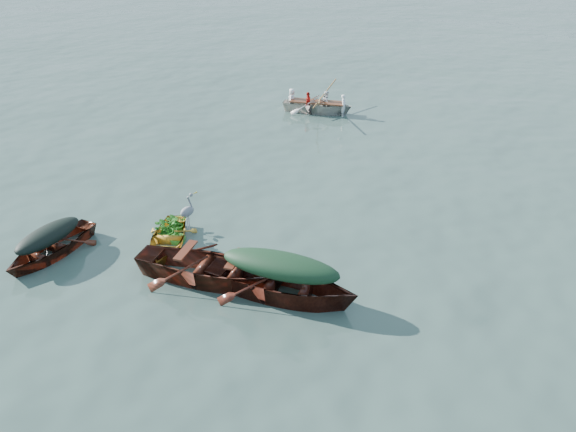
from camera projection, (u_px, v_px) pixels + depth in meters
name	position (u px, v px, depth m)	size (l,w,h in m)	color
ground	(176.00, 285.00, 12.35)	(140.00, 140.00, 0.00)	#395049
yellow_dinghy	(168.00, 247.00, 13.78)	(1.22, 2.81, 0.74)	#C37726
dark_covered_boat	(53.00, 255.00, 13.45)	(1.24, 3.33, 0.81)	#4C2011
green_tarp_boat	(281.00, 297.00, 11.98)	(1.45, 4.67, 1.11)	#562214
open_wooden_boat	(212.00, 282.00, 12.47)	(1.51, 4.84, 1.16)	#5A2216
rowed_boat	(317.00, 113.00, 22.92)	(1.19, 3.96, 0.93)	silver
dark_tarp_cover	(47.00, 233.00, 13.16)	(0.68, 1.83, 0.40)	black
green_tarp_cover	(280.00, 265.00, 11.59)	(0.80, 2.57, 0.52)	#14321E
thwart_benches	(211.00, 259.00, 12.18)	(0.90, 2.42, 0.04)	#4D1F12
heron	(188.00, 216.00, 13.41)	(0.28, 0.40, 0.92)	gray
dinghy_weeds	(171.00, 212.00, 13.94)	(0.70, 0.90, 0.60)	#296E1C
rowers	(318.00, 93.00, 22.52)	(1.07, 2.77, 0.76)	silver
oars	(317.00, 101.00, 22.68)	(2.60, 0.60, 0.06)	olive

